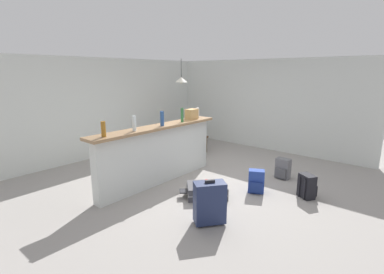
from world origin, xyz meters
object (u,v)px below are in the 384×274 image
(backpack_blue, at_px, (256,182))
(book_stack, at_px, (204,183))
(suitcase_upright_navy, at_px, (210,202))
(suitcase_flat_charcoal, at_px, (207,190))
(dining_table, at_px, (182,127))
(backpack_grey, at_px, (283,169))
(dining_chair_near_partition, at_px, (196,134))
(grocery_bag, at_px, (192,114))
(bottle_amber, at_px, (103,129))
(bottle_white, at_px, (198,113))
(bottle_clear, at_px, (134,124))
(bottle_blue, at_px, (162,119))
(bottle_green, at_px, (182,115))
(pendant_lamp, at_px, (181,80))
(backpack_black, at_px, (307,187))

(backpack_blue, bearing_deg, book_stack, 141.99)
(suitcase_upright_navy, bearing_deg, suitcase_flat_charcoal, 40.02)
(dining_table, height_order, backpack_grey, dining_table)
(dining_chair_near_partition, relative_size, suitcase_flat_charcoal, 1.11)
(book_stack, bearing_deg, grocery_bag, 48.85)
(grocery_bag, xyz_separation_m, backpack_grey, (0.78, -1.80, -1.05))
(bottle_amber, xyz_separation_m, grocery_bag, (2.22, 0.06, -0.01))
(dining_table, bearing_deg, bottle_white, -124.90)
(bottle_clear, xyz_separation_m, bottle_blue, (0.65, -0.01, 0.01))
(suitcase_upright_navy, bearing_deg, bottle_amber, 108.83)
(bottle_clear, relative_size, dining_chair_near_partition, 0.29)
(bottle_amber, relative_size, bottle_green, 0.86)
(bottle_amber, height_order, pendant_lamp, pendant_lamp)
(suitcase_flat_charcoal, relative_size, suitcase_upright_navy, 1.25)
(bottle_green, bearing_deg, suitcase_upright_navy, -126.93)
(bottle_clear, bearing_deg, backpack_blue, -49.56)
(grocery_bag, distance_m, pendant_lamp, 1.98)
(dining_table, relative_size, dining_chair_near_partition, 1.18)
(bottle_clear, height_order, suitcase_upright_navy, bottle_clear)
(bottle_white, xyz_separation_m, dining_table, (0.91, 1.30, -0.61))
(bottle_green, distance_m, book_stack, 1.57)
(pendant_lamp, xyz_separation_m, backpack_black, (-1.06, -3.91, -1.74))
(bottle_blue, xyz_separation_m, suitcase_flat_charcoal, (0.03, -1.06, -1.17))
(dining_table, height_order, suitcase_flat_charcoal, dining_table)
(bottle_blue, bearing_deg, bottle_white, 5.47)
(pendant_lamp, height_order, suitcase_upright_navy, pendant_lamp)
(suitcase_flat_charcoal, distance_m, backpack_black, 1.75)
(bottle_green, height_order, backpack_blue, bottle_green)
(bottle_blue, distance_m, backpack_grey, 2.68)
(bottle_white, bearing_deg, bottle_blue, -174.53)
(bottle_white, xyz_separation_m, grocery_bag, (-0.24, -0.03, -0.00))
(backpack_black, xyz_separation_m, backpack_grey, (0.62, 0.70, 0.00))
(grocery_bag, distance_m, backpack_blue, 2.03)
(bottle_white, bearing_deg, suitcase_flat_charcoal, -135.05)
(grocery_bag, distance_m, backpack_black, 2.72)
(bottle_clear, height_order, bottle_green, bottle_green)
(bottle_green, relative_size, grocery_bag, 1.11)
(bottle_blue, relative_size, book_stack, 1.09)
(bottle_white, bearing_deg, book_stack, -136.64)
(suitcase_upright_navy, distance_m, backpack_grey, 2.43)
(bottle_amber, height_order, bottle_green, bottle_green)
(book_stack, bearing_deg, backpack_blue, -38.01)
(suitcase_flat_charcoal, bearing_deg, bottle_clear, 122.41)
(bottle_clear, xyz_separation_m, backpack_black, (1.78, -2.43, -1.07))
(bottle_amber, distance_m, bottle_green, 1.81)
(suitcase_upright_navy, xyz_separation_m, book_stack, (0.66, 0.62, -0.08))
(dining_chair_near_partition, height_order, pendant_lamp, pendant_lamp)
(dining_table, height_order, pendant_lamp, pendant_lamp)
(bottle_green, distance_m, dining_chair_near_partition, 1.95)
(bottle_amber, xyz_separation_m, dining_table, (3.36, 1.39, -0.62))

